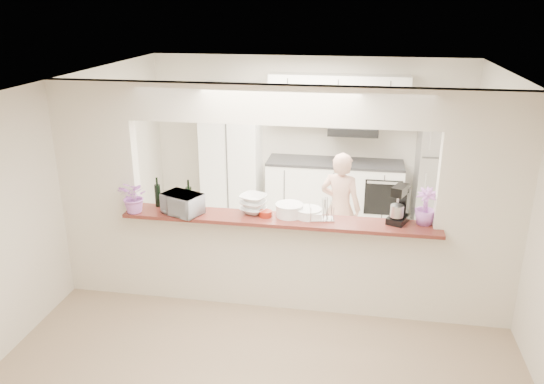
% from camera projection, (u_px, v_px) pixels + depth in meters
% --- Properties ---
extents(floor, '(6.00, 6.00, 0.00)m').
position_uv_depth(floor, '(279.00, 304.00, 6.08)').
color(floor, gray).
rests_on(floor, ground).
extents(tile_overlay, '(5.00, 2.90, 0.01)m').
position_uv_depth(tile_overlay, '(296.00, 246.00, 7.52)').
color(tile_overlay, silver).
rests_on(tile_overlay, floor).
extents(partition, '(5.00, 0.15, 2.50)m').
position_uv_depth(partition, '(280.00, 182.00, 5.58)').
color(partition, silver).
rests_on(partition, floor).
extents(bar_counter, '(3.40, 0.38, 1.09)m').
position_uv_depth(bar_counter, '(279.00, 259.00, 5.89)').
color(bar_counter, silver).
rests_on(bar_counter, floor).
extents(kitchen_cabinets, '(3.15, 0.62, 2.25)m').
position_uv_depth(kitchen_cabinets, '(295.00, 157.00, 8.31)').
color(kitchen_cabinets, white).
rests_on(kitchen_cabinets, floor).
extents(refrigerator, '(0.75, 0.70, 1.70)m').
position_uv_depth(refrigerator, '(442.00, 173.00, 7.93)').
color(refrigerator, '#A6A6AB').
rests_on(refrigerator, floor).
extents(flower_left, '(0.41, 0.38, 0.37)m').
position_uv_depth(flower_left, '(135.00, 197.00, 5.76)').
color(flower_left, '#D26FB6').
rests_on(flower_left, bar_counter).
extents(wine_bottle_a, '(0.07, 0.07, 0.34)m').
position_uv_depth(wine_bottle_a, '(158.00, 195.00, 5.96)').
color(wine_bottle_a, black).
rests_on(wine_bottle_a, bar_counter).
extents(wine_bottle_b, '(0.07, 0.07, 0.33)m').
position_uv_depth(wine_bottle_b, '(189.00, 197.00, 5.90)').
color(wine_bottle_b, black).
rests_on(wine_bottle_b, bar_counter).
extents(toaster_oven, '(0.49, 0.42, 0.23)m').
position_uv_depth(toaster_oven, '(182.00, 204.00, 5.75)').
color(toaster_oven, '#B3B3B8').
rests_on(toaster_oven, bar_counter).
extents(serving_bowls, '(0.35, 0.35, 0.20)m').
position_uv_depth(serving_bowls, '(253.00, 204.00, 5.77)').
color(serving_bowls, white).
rests_on(serving_bowls, bar_counter).
extents(plate_stack_a, '(0.30, 0.30, 0.14)m').
position_uv_depth(plate_stack_a, '(289.00, 210.00, 5.70)').
color(plate_stack_a, white).
rests_on(plate_stack_a, bar_counter).
extents(plate_stack_b, '(0.28, 0.28, 0.10)m').
position_uv_depth(plate_stack_b, '(308.00, 213.00, 5.68)').
color(plate_stack_b, white).
rests_on(plate_stack_b, bar_counter).
extents(red_bowl, '(0.14, 0.14, 0.07)m').
position_uv_depth(red_bowl, '(266.00, 214.00, 5.70)').
color(red_bowl, maroon).
rests_on(red_bowl, bar_counter).
extents(tan_bowl, '(0.14, 0.14, 0.07)m').
position_uv_depth(tan_bowl, '(285.00, 211.00, 5.77)').
color(tan_bowl, '#CBB98F').
rests_on(tan_bowl, bar_counter).
extents(utensil_caddy, '(0.29, 0.20, 0.25)m').
position_uv_depth(utensil_caddy, '(321.00, 211.00, 5.58)').
color(utensil_caddy, silver).
rests_on(utensil_caddy, bar_counter).
extents(stand_mixer, '(0.27, 0.32, 0.41)m').
position_uv_depth(stand_mixer, '(400.00, 206.00, 5.51)').
color(stand_mixer, black).
rests_on(stand_mixer, bar_counter).
extents(flower_right, '(0.26, 0.26, 0.39)m').
position_uv_depth(flower_right, '(425.00, 206.00, 5.46)').
color(flower_right, '#CD72D5').
rests_on(flower_right, bar_counter).
extents(person, '(0.62, 0.49, 1.48)m').
position_uv_depth(person, '(340.00, 208.00, 6.88)').
color(person, '#DBA48E').
rests_on(person, floor).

